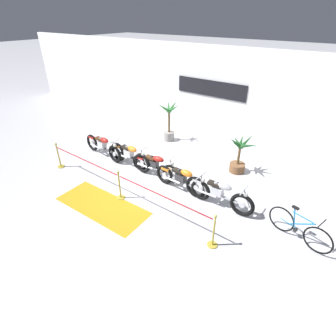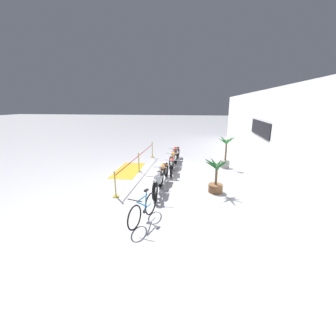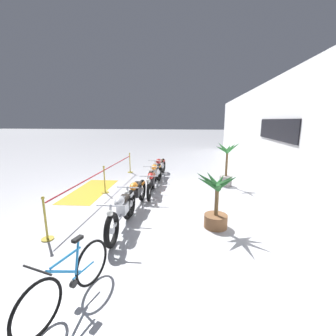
% 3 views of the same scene
% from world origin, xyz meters
% --- Properties ---
extents(ground_plane, '(120.00, 120.00, 0.00)m').
position_xyz_m(ground_plane, '(0.00, 0.00, 0.00)').
color(ground_plane, silver).
extents(back_wall, '(28.00, 0.29, 4.20)m').
position_xyz_m(back_wall, '(-0.00, 5.12, 2.10)').
color(back_wall, white).
rests_on(back_wall, ground).
extents(motorcycle_red_0, '(2.37, 0.62, 0.96)m').
position_xyz_m(motorcycle_red_0, '(-2.77, 0.55, 0.48)').
color(motorcycle_red_0, black).
rests_on(motorcycle_red_0, ground).
extents(motorcycle_orange_1, '(2.24, 0.62, 0.98)m').
position_xyz_m(motorcycle_orange_1, '(-1.25, 0.62, 0.48)').
color(motorcycle_orange_1, black).
rests_on(motorcycle_orange_1, ground).
extents(motorcycle_red_2, '(2.09, 0.62, 0.91)m').
position_xyz_m(motorcycle_red_2, '(-0.01, 0.67, 0.46)').
color(motorcycle_red_2, black).
rests_on(motorcycle_red_2, ground).
extents(motorcycle_orange_3, '(2.24, 0.62, 0.94)m').
position_xyz_m(motorcycle_orange_3, '(1.38, 0.45, 0.47)').
color(motorcycle_orange_3, black).
rests_on(motorcycle_orange_3, ground).
extents(motorcycle_silver_4, '(2.37, 0.62, 0.97)m').
position_xyz_m(motorcycle_silver_4, '(2.76, 0.47, 0.48)').
color(motorcycle_silver_4, black).
rests_on(motorcycle_silver_4, ground).
extents(bicycle, '(1.73, 0.60, 0.99)m').
position_xyz_m(bicycle, '(5.17, 0.44, 0.40)').
color(bicycle, black).
rests_on(bicycle, ground).
extents(potted_palm_left_of_row, '(0.97, 1.02, 1.90)m').
position_xyz_m(potted_palm_left_of_row, '(-1.52, 3.59, 0.78)').
color(potted_palm_left_of_row, gray).
rests_on(potted_palm_left_of_row, ground).
extents(potted_palm_right_of_row, '(1.08, 1.06, 1.53)m').
position_xyz_m(potted_palm_right_of_row, '(2.38, 2.82, 0.67)').
color(potted_palm_right_of_row, brown).
rests_on(potted_palm_right_of_row, ground).
extents(stanchion_far_left, '(6.97, 0.28, 1.05)m').
position_xyz_m(stanchion_far_left, '(-1.25, -1.12, 0.69)').
color(stanchion_far_left, gold).
rests_on(stanchion_far_left, ground).
extents(stanchion_mid_left, '(0.28, 0.28, 1.05)m').
position_xyz_m(stanchion_mid_left, '(-0.02, -1.12, 0.36)').
color(stanchion_mid_left, gold).
rests_on(stanchion_mid_left, ground).
extents(stanchion_mid_right, '(0.28, 0.28, 1.05)m').
position_xyz_m(stanchion_mid_right, '(3.45, -1.12, 0.36)').
color(stanchion_mid_right, gold).
rests_on(stanchion_mid_right, ground).
extents(floor_banner, '(3.21, 1.41, 0.01)m').
position_xyz_m(floor_banner, '(-0.19, -1.79, 0.00)').
color(floor_banner, '#B78E19').
rests_on(floor_banner, ground).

